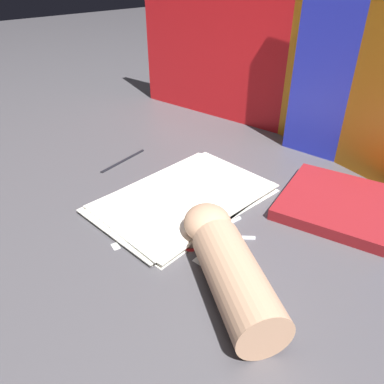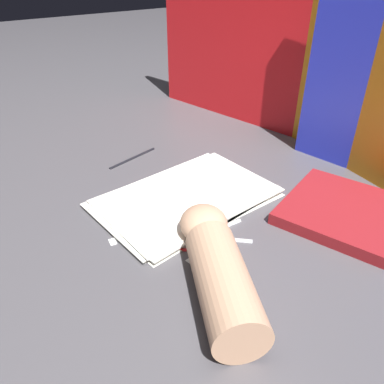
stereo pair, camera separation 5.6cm
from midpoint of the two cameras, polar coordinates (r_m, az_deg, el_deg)
The scene contains 10 objects.
ground_plane at distance 0.79m, azimuth 1.66°, elevation -2.25°, with size 6.00×6.00×0.00m, color #4C494F.
backdrop_panel_left at distance 1.15m, azimuth 12.16°, elevation 21.39°, with size 0.76×0.14×0.48m.
backdrop_panel_center at distance 1.01m, azimuth 23.08°, elevation 17.24°, with size 0.51×0.12×0.45m.
paper_stack at distance 0.80m, azimuth 1.13°, elevation -0.86°, with size 0.27×0.38×0.02m.
book_closed at distance 0.82m, azimuth 23.78°, elevation -2.66°, with size 0.27×0.28×0.02m.
scissors at distance 0.70m, azimuth 3.05°, elevation -6.71°, with size 0.13×0.16×0.01m.
hand_forearm at distance 0.59m, azimuth 6.65°, elevation -11.22°, with size 0.30×0.21×0.08m.
paper_scrap_near at distance 0.71m, azimuth -9.79°, elevation -7.51°, with size 0.02×0.02×0.00m.
paper_scrap_mid at distance 0.66m, azimuth 2.87°, elevation -10.68°, with size 0.03×0.02×0.00m.
pen at distance 0.98m, azimuth -7.43°, elevation 5.25°, with size 0.04×0.15×0.01m.
Camera 2 is at (0.52, -0.39, 0.45)m, focal length 35.00 mm.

